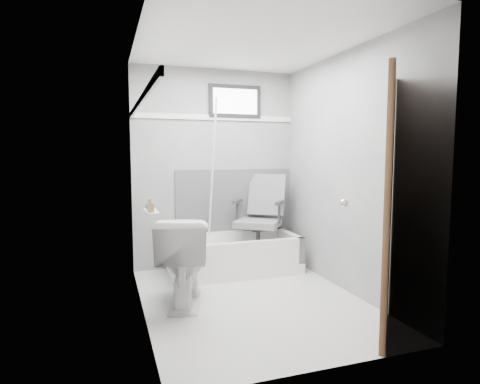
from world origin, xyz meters
name	(u,v)px	position (x,y,z in m)	size (l,w,h in m)	color
floor	(252,300)	(0.00, 0.00, 0.00)	(2.60, 2.60, 0.00)	silver
ceiling	(253,40)	(0.00, 0.00, 2.40)	(2.60, 2.60, 0.00)	silver
wall_back	(215,169)	(0.00, 1.30, 1.20)	(2.00, 0.02, 2.40)	slate
wall_front	(326,184)	(0.00, -1.30, 1.20)	(2.00, 0.02, 2.40)	slate
wall_left	(141,176)	(-1.00, 0.00, 1.20)	(0.02, 2.60, 2.40)	slate
wall_right	(346,172)	(1.00, 0.00, 1.20)	(0.02, 2.60, 2.40)	slate
bathtub	(234,254)	(0.12, 0.93, 0.21)	(1.50, 0.70, 0.42)	white
office_chair	(258,217)	(0.44, 0.98, 0.63)	(0.59, 0.59, 1.02)	slate
toilet	(184,260)	(-0.62, 0.14, 0.41)	(0.46, 0.83, 0.81)	white
door	(446,209)	(0.98, -1.28, 1.00)	(0.78, 0.78, 2.00)	brown
window	(235,102)	(0.25, 1.29, 2.02)	(0.66, 0.04, 0.40)	black
backerboard	(235,200)	(0.25, 1.29, 0.80)	(1.50, 0.02, 0.78)	#4C4C4F
trim_back	(215,117)	(0.00, 1.29, 1.82)	(2.00, 0.02, 0.06)	white
trim_left	(141,101)	(-0.99, 0.00, 1.82)	(0.02, 2.60, 0.06)	white
pole	(212,182)	(-0.11, 1.06, 1.05)	(0.02, 0.02, 1.95)	white
shelf	(151,212)	(-0.93, -0.09, 0.90)	(0.10, 0.32, 0.03)	silver
soap_bottle_a	(151,206)	(-0.94, -0.17, 0.97)	(0.05, 0.05, 0.12)	#98854C
soap_bottle_b	(149,204)	(-0.94, -0.03, 0.96)	(0.07, 0.07, 0.09)	teal
faucet	(200,222)	(-0.20, 1.27, 0.55)	(0.26, 0.10, 0.16)	silver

